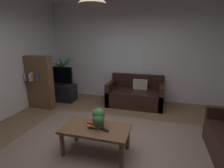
# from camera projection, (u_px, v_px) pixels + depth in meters

# --- Properties ---
(floor) EXTENTS (5.24, 5.27, 0.02)m
(floor) POSITION_uv_depth(u_px,v_px,m) (107.00, 147.00, 3.02)
(floor) COLOR brown
(floor) RESTS_ON ground
(rug) EXTENTS (3.41, 2.90, 0.01)m
(rug) POSITION_uv_depth(u_px,v_px,m) (104.00, 153.00, 2.83)
(rug) COLOR gray
(rug) RESTS_ON ground
(wall_back) EXTENTS (5.36, 0.06, 2.90)m
(wall_back) POSITION_uv_depth(u_px,v_px,m) (134.00, 52.00, 5.13)
(wall_back) COLOR silver
(wall_back) RESTS_ON ground
(window_pane) EXTENTS (1.32, 0.01, 1.04)m
(window_pane) POSITION_uv_depth(u_px,v_px,m) (121.00, 56.00, 5.24)
(window_pane) COLOR white
(couch_under_window) EXTENTS (1.52, 0.87, 0.82)m
(couch_under_window) POSITION_uv_depth(u_px,v_px,m) (135.00, 95.00, 4.90)
(couch_under_window) COLOR black
(couch_under_window) RESTS_ON ground
(coffee_table) EXTENTS (1.08, 0.58, 0.45)m
(coffee_table) POSITION_uv_depth(u_px,v_px,m) (96.00, 132.00, 2.78)
(coffee_table) COLOR brown
(coffee_table) RESTS_ON ground
(book_on_table_0) EXTENTS (0.15, 0.11, 0.03)m
(book_on_table_0) POSITION_uv_depth(u_px,v_px,m) (93.00, 126.00, 2.77)
(book_on_table_0) COLOR black
(book_on_table_0) RESTS_ON coffee_table
(book_on_table_1) EXTENTS (0.15, 0.12, 0.03)m
(book_on_table_1) POSITION_uv_depth(u_px,v_px,m) (93.00, 125.00, 2.76)
(book_on_table_1) COLOR gold
(book_on_table_1) RESTS_ON coffee_table
(book_on_table_2) EXTENTS (0.16, 0.11, 0.03)m
(book_on_table_2) POSITION_uv_depth(u_px,v_px,m) (93.00, 123.00, 2.76)
(book_on_table_2) COLOR #B22D2D
(book_on_table_2) RESTS_ON coffee_table
(remote_on_table_0) EXTENTS (0.17, 0.12, 0.02)m
(remote_on_table_0) POSITION_uv_depth(u_px,v_px,m) (104.00, 130.00, 2.68)
(remote_on_table_0) COLOR black
(remote_on_table_0) RESTS_ON coffee_table
(potted_plant_on_table) EXTENTS (0.21, 0.24, 0.31)m
(potted_plant_on_table) POSITION_uv_depth(u_px,v_px,m) (98.00, 118.00, 2.74)
(potted_plant_on_table) COLOR #4C4C51
(potted_plant_on_table) RESTS_ON coffee_table
(tv_stand) EXTENTS (0.90, 0.44, 0.50)m
(tv_stand) POSITION_uv_depth(u_px,v_px,m) (61.00, 92.00, 5.26)
(tv_stand) COLOR black
(tv_stand) RESTS_ON ground
(tv) EXTENTS (0.86, 0.16, 0.53)m
(tv) POSITION_uv_depth(u_px,v_px,m) (59.00, 75.00, 5.11)
(tv) COLOR black
(tv) RESTS_ON tv_stand
(potted_palm_corner) EXTENTS (0.78, 0.78, 1.33)m
(potted_palm_corner) POSITION_uv_depth(u_px,v_px,m) (64.00, 79.00, 5.66)
(potted_palm_corner) COLOR #B77051
(potted_palm_corner) RESTS_ON ground
(bookshelf_corner) EXTENTS (0.70, 0.31, 1.40)m
(bookshelf_corner) POSITION_uv_depth(u_px,v_px,m) (40.00, 82.00, 4.58)
(bookshelf_corner) COLOR brown
(bookshelf_corner) RESTS_ON ground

